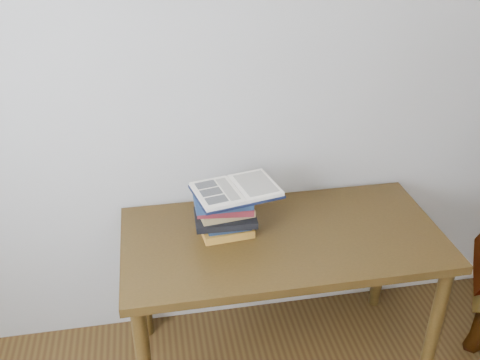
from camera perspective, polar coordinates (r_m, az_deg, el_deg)
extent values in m
cube|color=#AEABA5|center=(2.31, 0.15, 10.99)|extent=(3.50, 0.04, 2.60)
cube|color=#3F2B0F|center=(2.28, 4.58, -6.27)|extent=(1.35, 0.67, 0.04)
cylinder|color=#3F2B0F|center=(2.52, 19.99, -14.78)|extent=(0.06, 0.06, 0.68)
cylinder|color=#3F2B0F|center=(2.67, -10.39, -10.45)|extent=(0.06, 0.06, 0.68)
cylinder|color=#3F2B0F|center=(2.89, 14.89, -7.48)|extent=(0.06, 0.06, 0.68)
cube|color=#BC702A|center=(2.27, -1.46, -5.24)|extent=(0.22, 0.17, 0.04)
cube|color=#192C4D|center=(2.26, -1.43, -4.36)|extent=(0.19, 0.16, 0.03)
cube|color=black|center=(2.23, -1.58, -4.06)|extent=(0.26, 0.17, 0.03)
cube|color=olive|center=(2.23, -1.58, -3.21)|extent=(0.24, 0.17, 0.03)
cube|color=maroon|center=(2.21, -1.63, -2.57)|extent=(0.25, 0.19, 0.03)
cube|color=#192C4D|center=(2.19, -1.87, -2.11)|extent=(0.23, 0.16, 0.03)
cube|color=black|center=(2.20, -0.42, -1.25)|extent=(0.38, 0.30, 0.01)
cube|color=#EFE4CF|center=(2.17, -2.51, -1.40)|extent=(0.21, 0.25, 0.02)
cube|color=#EFE4CF|center=(2.22, 1.62, -0.56)|extent=(0.21, 0.25, 0.02)
cylinder|color=#EFE4CF|center=(2.20, -0.42, -1.01)|extent=(0.06, 0.22, 0.01)
cube|color=black|center=(2.21, -3.66, -0.49)|extent=(0.09, 0.07, 0.00)
cube|color=black|center=(2.16, -3.10, -1.28)|extent=(0.09, 0.07, 0.00)
cube|color=black|center=(2.11, -2.52, -2.11)|extent=(0.09, 0.07, 0.00)
cube|color=beige|center=(2.18, -1.31, -0.96)|extent=(0.08, 0.19, 0.00)
cube|color=beige|center=(2.22, 1.70, -0.34)|extent=(0.17, 0.21, 0.00)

